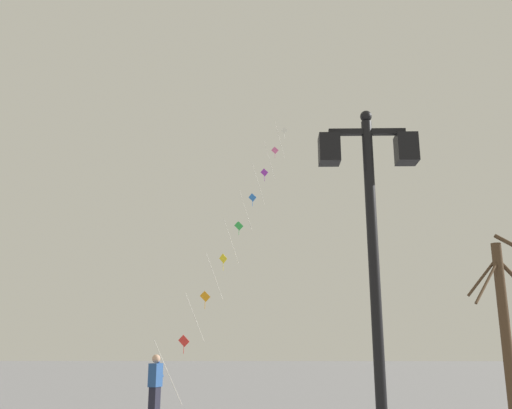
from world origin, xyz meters
TOP-DOWN VIEW (x-y plane):
  - ground_plane at (0.00, 20.00)m, footprint 160.00×160.00m
  - twin_lantern_lamp_post at (2.47, 6.10)m, footprint 1.32×0.28m
  - kite_train at (-0.04, 20.78)m, footprint 4.41×10.16m
  - kite_flyer at (-1.89, 14.36)m, footprint 0.34×0.63m
  - bare_tree at (5.95, 10.65)m, footprint 1.71×1.35m

SIDE VIEW (x-z plane):
  - ground_plane at x=0.00m, z-range 0.00..0.00m
  - kite_flyer at x=-1.89m, z-range 0.05..1.76m
  - bare_tree at x=5.95m, z-range 0.09..4.29m
  - twin_lantern_lamp_post at x=2.47m, z-range 0.95..5.97m
  - kite_train at x=-0.04m, z-range 0.19..13.08m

